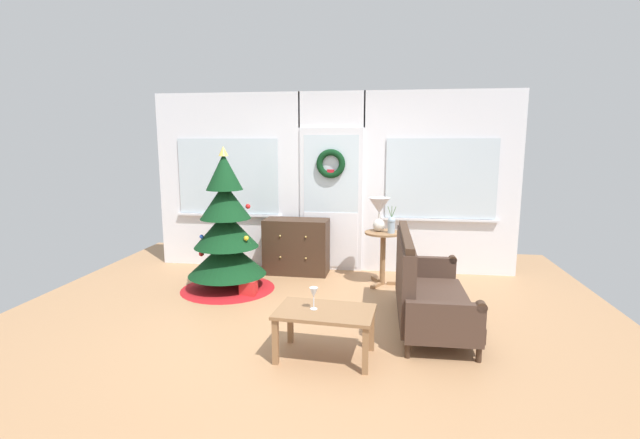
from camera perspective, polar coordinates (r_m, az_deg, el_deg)
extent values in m
plane|color=#AD7F56|center=(4.85, -1.53, -12.82)|extent=(6.76, 6.76, 0.00)
cube|color=white|center=(6.92, -11.25, 4.70)|extent=(2.15, 0.08, 2.55)
cube|color=white|center=(6.58, 14.79, 4.31)|extent=(2.15, 0.08, 2.55)
cube|color=white|center=(6.57, 1.48, 13.57)|extent=(0.94, 0.08, 0.50)
cube|color=silver|center=(6.57, 1.39, 2.42)|extent=(0.90, 0.05, 2.05)
cube|color=white|center=(6.64, 1.35, -2.53)|extent=(0.78, 0.02, 0.80)
cube|color=silver|center=(6.51, 1.38, 5.68)|extent=(0.78, 0.01, 1.10)
cube|color=silver|center=(6.86, -11.43, 5.28)|extent=(1.50, 0.01, 1.10)
cube|color=silver|center=(6.52, 14.88, 4.92)|extent=(1.50, 0.01, 1.10)
cube|color=silver|center=(6.91, -11.30, 0.56)|extent=(1.59, 0.06, 0.03)
cube|color=silver|center=(6.58, 14.67, -0.04)|extent=(1.59, 0.06, 0.03)
torus|color=black|center=(6.46, 1.35, 6.98)|extent=(0.41, 0.09, 0.41)
cube|color=red|center=(6.45, 1.33, 5.82)|extent=(0.10, 0.02, 0.10)
cylinder|color=#4C331E|center=(5.99, -11.44, -7.34)|extent=(0.10, 0.10, 0.25)
cone|color=red|center=(6.01, -11.42, -8.01)|extent=(1.19, 1.19, 0.10)
cone|color=#0F3819|center=(5.91, -11.54, -4.61)|extent=(0.98, 0.98, 0.45)
cone|color=#0F3819|center=(5.83, -11.66, -1.19)|extent=(0.81, 0.81, 0.45)
cone|color=#0F3819|center=(5.77, -11.78, 2.32)|extent=(0.63, 0.63, 0.45)
cone|color=#0F3819|center=(5.74, -11.90, 5.88)|extent=(0.45, 0.45, 0.45)
cone|color=#E0BC4C|center=(5.73, -11.99, 8.36)|extent=(0.12, 0.12, 0.12)
sphere|color=red|center=(6.10, -14.59, -4.16)|extent=(0.07, 0.07, 0.07)
sphere|color=gold|center=(5.63, -9.20, -2.33)|extent=(0.06, 0.06, 0.06)
sphere|color=silver|center=(6.11, -14.24, -3.48)|extent=(0.06, 0.06, 0.06)
sphere|color=#264CB2|center=(5.79, -14.57, -2.08)|extent=(0.05, 0.05, 0.05)
sphere|color=red|center=(5.75, -8.99, 1.63)|extent=(0.06, 0.06, 0.06)
cube|color=#3D281C|center=(6.49, -2.96, -3.36)|extent=(0.91, 0.45, 0.78)
sphere|color=tan|center=(6.29, -5.02, -2.06)|extent=(0.03, 0.03, 0.03)
sphere|color=tan|center=(6.20, -1.80, -2.18)|extent=(0.03, 0.03, 0.03)
sphere|color=tan|center=(6.35, -4.98, -4.71)|extent=(0.03, 0.03, 0.03)
sphere|color=tan|center=(6.27, -1.79, -4.86)|extent=(0.03, 0.03, 0.03)
cylinder|color=#3D281C|center=(4.28, 19.23, -15.59)|extent=(0.05, 0.05, 0.14)
cylinder|color=#3D281C|center=(5.67, 16.13, -9.06)|extent=(0.05, 0.05, 0.14)
cylinder|color=#3D281C|center=(4.20, 10.87, -15.71)|extent=(0.05, 0.05, 0.14)
cylinder|color=#3D281C|center=(5.61, 9.99, -9.02)|extent=(0.05, 0.05, 0.14)
cube|color=#473328|center=(4.87, 14.00, -10.37)|extent=(0.73, 1.47, 0.14)
cube|color=#473328|center=(4.73, 10.56, -6.02)|extent=(0.13, 1.47, 0.62)
cube|color=#3D281C|center=(4.65, 10.69, -1.98)|extent=(0.09, 1.44, 0.06)
cube|color=#473328|center=(4.11, 15.28, -12.50)|extent=(0.66, 0.10, 0.38)
cylinder|color=#3D281C|center=(4.10, 19.49, -10.23)|extent=(0.09, 0.09, 0.09)
cube|color=#473328|center=(5.57, 13.17, -6.47)|extent=(0.66, 0.10, 0.38)
cylinder|color=#3D281C|center=(5.57, 16.23, -4.81)|extent=(0.09, 0.09, 0.09)
cylinder|color=#8E6642|center=(5.97, 7.92, -1.67)|extent=(0.48, 0.48, 0.02)
cylinder|color=#8E6642|center=(6.05, 7.84, -4.93)|extent=(0.07, 0.07, 0.68)
cube|color=#8E6642|center=(6.14, 9.28, -7.85)|extent=(0.20, 0.05, 0.04)
cube|color=#8E6642|center=(6.27, 7.04, -7.42)|extent=(0.14, 0.20, 0.04)
cube|color=#8E6642|center=(6.00, 6.99, -8.20)|extent=(0.14, 0.20, 0.04)
sphere|color=silver|center=(5.99, 7.36, -0.70)|extent=(0.16, 0.16, 0.16)
cylinder|color=silver|center=(5.97, 7.39, 0.52)|extent=(0.02, 0.02, 0.06)
cone|color=silver|center=(5.95, 7.42, 1.75)|extent=(0.28, 0.28, 0.20)
cylinder|color=#99ADBC|center=(5.89, 8.91, -0.92)|extent=(0.09, 0.09, 0.16)
sphere|color=#99ADBC|center=(5.88, 8.93, -0.16)|extent=(0.10, 0.10, 0.10)
cylinder|color=#4C7042|center=(5.86, 8.75, 0.81)|extent=(0.07, 0.01, 0.17)
cylinder|color=#4C7042|center=(5.86, 8.95, 0.81)|extent=(0.01, 0.01, 0.18)
cylinder|color=#4C7042|center=(5.86, 9.15, 0.80)|extent=(0.07, 0.01, 0.17)
cube|color=#8E6642|center=(4.01, 0.64, -11.44)|extent=(0.88, 0.59, 0.03)
cube|color=#8E6642|center=(3.99, -5.59, -14.93)|extent=(0.05, 0.05, 0.40)
cube|color=#8E6642|center=(3.84, 5.68, -15.99)|extent=(0.05, 0.05, 0.40)
cube|color=#8E6642|center=(4.37, -3.72, -12.62)|extent=(0.05, 0.05, 0.40)
cube|color=#8E6642|center=(4.23, 6.46, -13.44)|extent=(0.05, 0.05, 0.40)
cylinder|color=silver|center=(4.02, -0.79, -11.09)|extent=(0.06, 0.06, 0.01)
cylinder|color=silver|center=(4.00, -0.79, -10.40)|extent=(0.01, 0.01, 0.10)
cone|color=silver|center=(3.97, -0.79, -9.11)|extent=(0.08, 0.08, 0.09)
cube|color=red|center=(5.69, -8.91, -8.44)|extent=(0.19, 0.17, 0.19)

